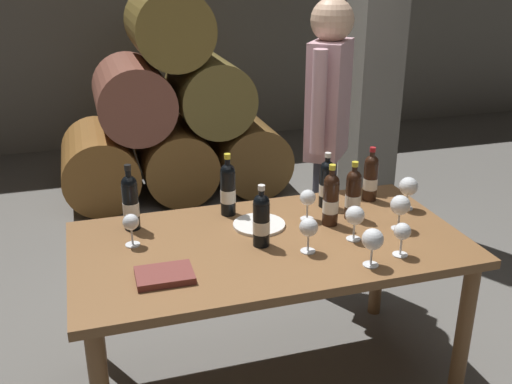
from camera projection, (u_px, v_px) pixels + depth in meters
ground_plane at (268, 380)px, 2.86m from camera, size 14.00×14.00×0.00m
cellar_back_wall at (143, 8)px, 6.06m from camera, size 10.00×0.24×2.80m
barrel_stack at (172, 116)px, 4.92m from camera, size 1.86×0.90×1.69m
stone_pillar at (375, 49)px, 4.14m from camera, size 0.32×0.32×2.60m
dining_table at (269, 259)px, 2.61m from camera, size 1.70×0.90×0.76m
wine_bottle_0 at (371, 177)px, 2.96m from camera, size 0.07×0.07×0.28m
wine_bottle_1 at (130, 202)px, 2.64m from camera, size 0.07×0.07×0.31m
wine_bottle_2 at (228, 189)px, 2.79m from camera, size 0.07×0.07×0.30m
wine_bottle_3 at (331, 199)px, 2.69m from camera, size 0.07×0.07×0.29m
wine_bottle_4 at (327, 183)px, 2.88m from camera, size 0.07×0.07×0.28m
wine_bottle_5 at (353, 194)px, 2.75m from camera, size 0.07×0.07×0.28m
wine_bottle_6 at (261, 219)px, 2.49m from camera, size 0.07×0.07×0.28m
wine_glass_0 at (402, 233)px, 2.41m from camera, size 0.07×0.07×0.15m
wine_glass_1 at (373, 240)px, 2.33m from camera, size 0.09×0.09×0.16m
wine_glass_2 at (308, 199)px, 2.74m from camera, size 0.07×0.07×0.15m
wine_glass_3 at (309, 228)px, 2.44m from camera, size 0.08×0.08×0.15m
wine_glass_4 at (400, 206)px, 2.64m from camera, size 0.09×0.09×0.16m
wine_glass_5 at (131, 224)px, 2.50m from camera, size 0.07×0.07×0.14m
wine_glass_6 at (408, 187)px, 2.85m from camera, size 0.09×0.09×0.16m
wine_glass_7 at (355, 216)px, 2.54m from camera, size 0.08×0.08×0.16m
tasting_notebook at (165, 275)px, 2.27m from camera, size 0.22×0.16×0.03m
serving_plate at (260, 225)px, 2.71m from camera, size 0.24×0.24×0.01m
sommelier_presenting at (327, 123)px, 3.29m from camera, size 0.34×0.41×1.72m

